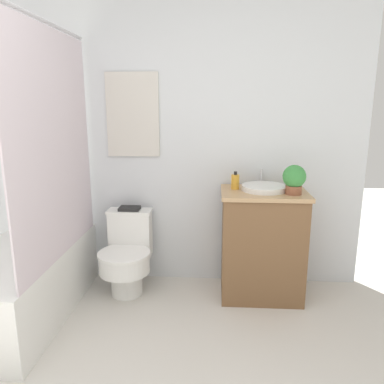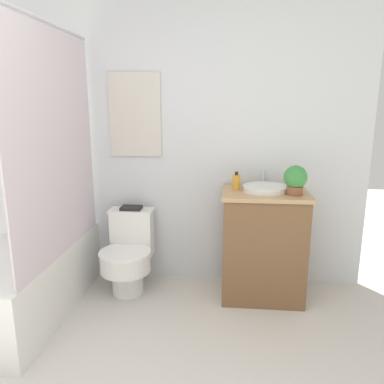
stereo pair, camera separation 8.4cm
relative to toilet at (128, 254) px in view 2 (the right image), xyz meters
The scene contains 8 objects.
wall_back 1.01m from the toilet, 56.59° to the left, with size 3.38×0.07×2.50m.
shower_area 0.76m from the toilet, 148.62° to the right, with size 0.66×1.33×1.98m.
toilet is the anchor object (origin of this frame).
vanity 1.07m from the toilet, ahead, with size 0.64×0.47×0.85m.
sink 1.20m from the toilet, ahead, with size 0.34×0.37×0.13m.
soap_bottle 1.04m from the toilet, ahead, with size 0.06×0.06×0.14m.
potted_plant 1.42m from the toilet, ahead, with size 0.17×0.17×0.21m.
book_on_tank 0.38m from the toilet, 90.00° to the left, with size 0.17×0.12×0.02m.
Camera 2 is at (0.59, -0.80, 1.48)m, focal length 35.00 mm.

